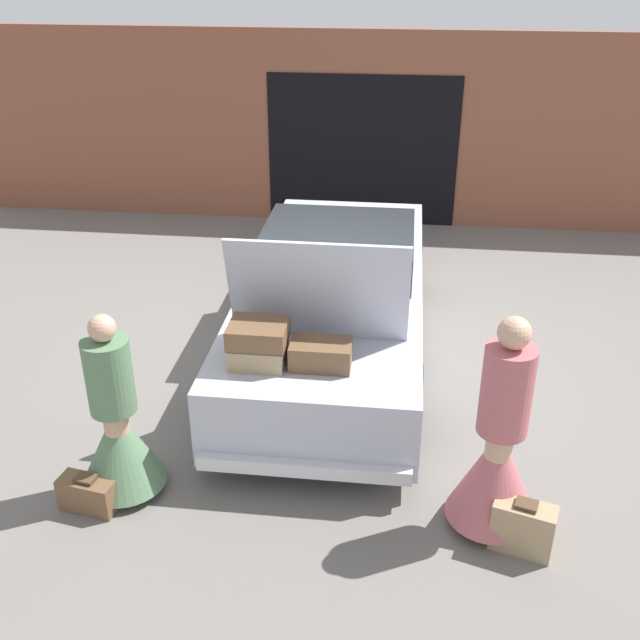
{
  "coord_description": "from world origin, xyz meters",
  "views": [
    {
      "loc": [
        0.68,
        -6.97,
        3.98
      ],
      "look_at": [
        0.0,
        -1.3,
        1.01
      ],
      "focal_mm": 42.0,
      "sensor_mm": 36.0,
      "label": 1
    }
  ],
  "objects_px": {
    "car": "(334,299)",
    "person_left": "(118,432)",
    "suitcase_beside_left_person": "(88,494)",
    "suitcase_beside_right_person": "(523,527)",
    "person_right": "(498,456)"
  },
  "relations": [
    {
      "from": "car",
      "to": "person_left",
      "type": "distance_m",
      "value": 2.85
    },
    {
      "from": "suitcase_beside_left_person",
      "to": "suitcase_beside_right_person",
      "type": "distance_m",
      "value": 3.27
    },
    {
      "from": "person_left",
      "to": "suitcase_beside_left_person",
      "type": "distance_m",
      "value": 0.52
    },
    {
      "from": "suitcase_beside_left_person",
      "to": "person_left",
      "type": "bearing_deg",
      "value": 54.19
    },
    {
      "from": "person_left",
      "to": "person_right",
      "type": "relative_size",
      "value": 0.89
    },
    {
      "from": "person_left",
      "to": "person_right",
      "type": "xyz_separation_m",
      "value": [
        2.87,
        -0.05,
        0.07
      ]
    },
    {
      "from": "person_right",
      "to": "suitcase_beside_right_person",
      "type": "bearing_deg",
      "value": -156.19
    },
    {
      "from": "person_left",
      "to": "car",
      "type": "bearing_deg",
      "value": 161.66
    },
    {
      "from": "person_right",
      "to": "suitcase_beside_right_person",
      "type": "distance_m",
      "value": 0.53
    },
    {
      "from": "person_right",
      "to": "suitcase_beside_right_person",
      "type": "xyz_separation_m",
      "value": [
        0.2,
        -0.25,
        -0.42
      ]
    },
    {
      "from": "person_right",
      "to": "suitcase_beside_right_person",
      "type": "height_order",
      "value": "person_right"
    },
    {
      "from": "suitcase_beside_right_person",
      "to": "suitcase_beside_left_person",
      "type": "bearing_deg",
      "value": 179.24
    },
    {
      "from": "car",
      "to": "suitcase_beside_right_person",
      "type": "bearing_deg",
      "value": -59.31
    },
    {
      "from": "suitcase_beside_left_person",
      "to": "car",
      "type": "bearing_deg",
      "value": 59.19
    },
    {
      "from": "suitcase_beside_left_person",
      "to": "person_right",
      "type": "bearing_deg",
      "value": 3.91
    }
  ]
}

